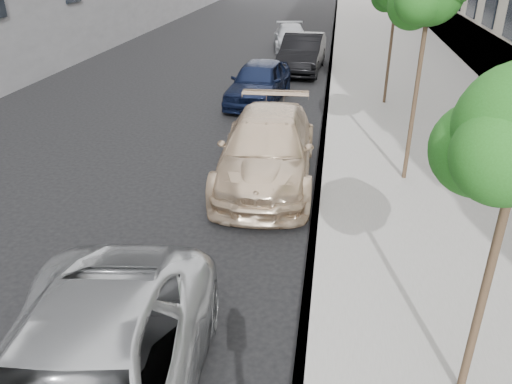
% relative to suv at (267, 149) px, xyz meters
% --- Properties ---
extents(sidewalk, '(6.40, 72.00, 0.14)m').
position_rel_suv_xyz_m(sidewalk, '(4.40, 16.28, -0.72)').
color(sidewalk, gray).
rests_on(sidewalk, ground).
extents(curb, '(0.15, 72.00, 0.14)m').
position_rel_suv_xyz_m(curb, '(1.28, 16.28, -0.72)').
color(curb, '#9E9B93').
rests_on(curb, ground).
extents(suv, '(2.46, 5.53, 1.58)m').
position_rel_suv_xyz_m(suv, '(0.00, 0.00, 0.00)').
color(suv, beige).
rests_on(suv, ground).
extents(sedan_blue, '(2.17, 4.56, 1.51)m').
position_rel_suv_xyz_m(sedan_blue, '(-1.18, 6.55, -0.04)').
color(sedan_blue, black).
rests_on(sedan_blue, ground).
extents(sedan_black, '(1.97, 5.01, 1.62)m').
position_rel_suv_xyz_m(sedan_black, '(0.00, 11.82, 0.02)').
color(sedan_black, black).
rests_on(sedan_black, ground).
extents(sedan_rear, '(2.37, 4.59, 1.27)m').
position_rel_suv_xyz_m(sedan_rear, '(-1.00, 17.08, -0.15)').
color(sedan_rear, '#9FA2A7').
rests_on(sedan_rear, ground).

